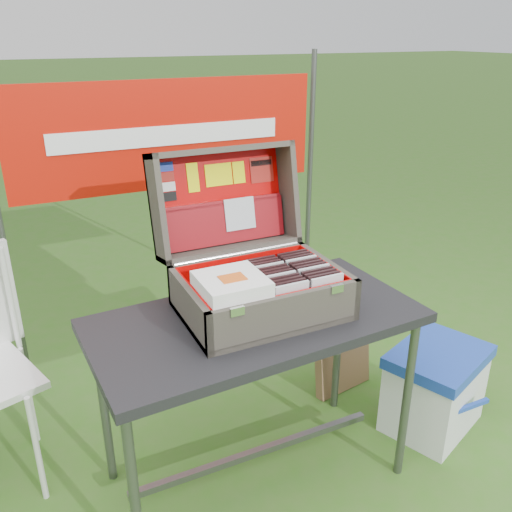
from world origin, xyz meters
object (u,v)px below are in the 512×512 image
suitcase (255,238)px  cooler (435,388)px  table (256,400)px  cardboard_box (343,359)px

suitcase → cooler: 1.24m
table → cooler: 0.94m
suitcase → cooler: size_ratio=1.30×
table → cooler: (0.92, -0.07, -0.19)m
suitcase → cardboard_box: (0.65, 0.28, -0.89)m
cooler → suitcase: bearing=148.4°
cardboard_box → cooler: bearing=-71.5°
table → suitcase: size_ratio=2.07×
suitcase → cardboard_box: size_ratio=1.70×
suitcase → cooler: suitcase is taller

